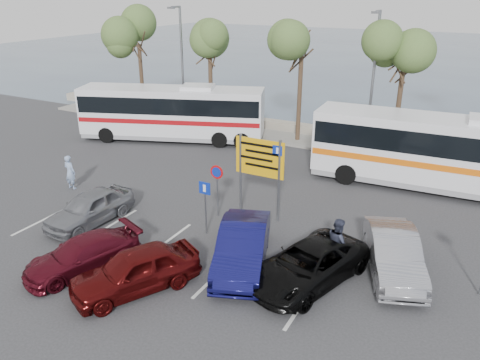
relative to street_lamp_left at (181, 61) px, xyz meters
The scene contains 24 objects.
ground 17.43m from the street_lamp_left, 53.51° to the right, with size 120.00×120.00×0.00m, color #2F2F31.
kerb_strip 10.99m from the street_lamp_left, ahead, with size 44.00×2.40×0.15m, color gray.
seawall 11.16m from the street_lamp_left, 13.93° to the left, with size 48.00×0.80×0.60m, color gray.
sea 47.77m from the street_lamp_left, 77.86° to the left, with size 140.00×140.00×0.00m, color #3D4C62.
tree_far_left 4.38m from the street_lamp_left, behind, with size 3.20×3.20×7.60m.
tree_left 2.49m from the street_lamp_left, 13.51° to the left, with size 3.20×3.20×7.20m.
tree_mid 8.76m from the street_lamp_left, ahead, with size 3.20×3.20×8.00m.
tree_right 14.59m from the street_lamp_left, ahead, with size 3.20×3.20×7.40m.
street_lamp_left is the anchor object (origin of this frame).
street_lamp_right 13.00m from the street_lamp_left, ahead, with size 0.45×1.15×8.01m.
direction_sign 15.24m from the street_lamp_left, 43.17° to the right, with size 2.20×0.12×3.60m.
sign_no_stop 14.88m from the street_lamp_left, 49.83° to the right, with size 0.60×0.08×2.35m.
sign_parking 16.37m from the street_lamp_left, 52.40° to the right, with size 0.50×0.07×2.25m.
lane_markings 17.62m from the street_lamp_left, 58.61° to the right, with size 12.02×4.20×0.01m, color silver, non-canonical shape.
coach_bus_left 4.37m from the street_lamp_left, 68.17° to the right, with size 11.79×6.41×3.63m.
coach_bus_right 18.08m from the street_lamp_left, 11.49° to the right, with size 12.40×3.32×3.82m.
car_silver_a 15.57m from the street_lamp_left, 70.63° to the right, with size 1.63×4.04×1.38m, color gray.
car_blue 19.05m from the street_lamp_left, 49.18° to the right, with size 1.64×4.70×1.55m, color #10104E.
car_maroon 18.95m from the street_lamp_left, 66.46° to the right, with size 1.66×4.09×1.19m, color #530D19.
car_red 20.02m from the street_lamp_left, 60.07° to the right, with size 1.70×4.23×1.44m, color #4C0A0A.
suv_black 20.58m from the street_lamp_left, 43.72° to the right, with size 2.18×4.73×1.31m, color black.
car_silver_b 21.17m from the street_lamp_left, 35.26° to the right, with size 1.57×4.49×1.48m, color gray.
pedestrian_near 12.61m from the street_lamp_left, 82.99° to the right, with size 0.63×0.41×1.72m, color #88A0C6.
pedestrian_far 19.96m from the street_lamp_left, 39.45° to the right, with size 0.88×0.69×1.81m, color #2E3245.
Camera 1 is at (8.91, -13.30, 9.22)m, focal length 35.00 mm.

